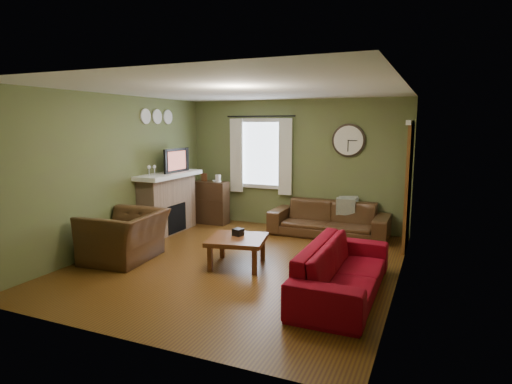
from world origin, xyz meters
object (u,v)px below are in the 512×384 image
at_px(bookshelf, 210,203).
at_px(coffee_table, 237,252).
at_px(armchair, 125,236).
at_px(sofa_red, 343,269).
at_px(sofa_brown, 329,219).

bearing_deg(bookshelf, coffee_table, -52.76).
distance_m(bookshelf, armchair, 2.74).
relative_size(sofa_red, armchair, 1.86).
bearing_deg(sofa_red, armchair, 89.58).
xyz_separation_m(bookshelf, coffee_table, (1.75, -2.30, -0.23)).
bearing_deg(coffee_table, bookshelf, 127.24).
bearing_deg(sofa_brown, sofa_red, -72.78).
bearing_deg(sofa_brown, armchair, -133.37).
relative_size(sofa_red, coffee_table, 2.67).
relative_size(sofa_brown, coffee_table, 2.72).
height_order(sofa_brown, coffee_table, sofa_brown).
distance_m(sofa_brown, coffee_table, 2.43).
relative_size(sofa_brown, sofa_red, 1.02).
bearing_deg(sofa_brown, bookshelf, 179.54).
xyz_separation_m(sofa_brown, coffee_table, (-0.83, -2.28, -0.11)).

